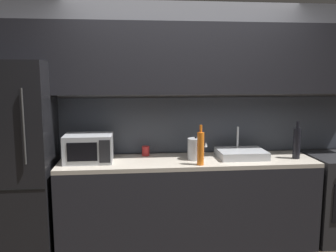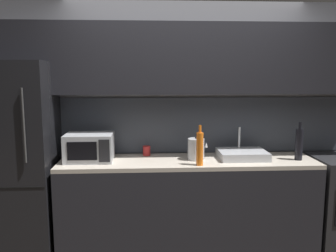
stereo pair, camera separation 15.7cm
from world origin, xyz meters
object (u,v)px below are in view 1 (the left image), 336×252
(mug_red, at_px, (146,151))
(wine_bottle_orange, at_px, (201,148))
(microwave, at_px, (89,148))
(refrigerator, at_px, (17,160))
(kettle, at_px, (196,149))
(wine_bottle_dark, at_px, (297,143))

(mug_red, bearing_deg, wine_bottle_orange, -40.74)
(microwave, bearing_deg, mug_red, 19.16)
(refrigerator, xyz_separation_m, wine_bottle_orange, (1.74, -0.22, 0.13))
(microwave, bearing_deg, wine_bottle_orange, -12.52)
(wine_bottle_orange, height_order, mug_red, wine_bottle_orange)
(wine_bottle_orange, bearing_deg, microwave, 167.48)
(refrigerator, bearing_deg, kettle, 0.15)
(wine_bottle_dark, relative_size, wine_bottle_orange, 1.00)
(kettle, bearing_deg, microwave, 179.25)
(microwave, height_order, wine_bottle_dark, wine_bottle_dark)
(refrigerator, bearing_deg, wine_bottle_dark, -1.36)
(kettle, relative_size, wine_bottle_dark, 0.62)
(microwave, distance_m, wine_bottle_dark, 2.08)
(refrigerator, distance_m, kettle, 1.74)
(refrigerator, distance_m, mug_red, 1.26)
(kettle, relative_size, mug_red, 2.36)
(refrigerator, distance_m, microwave, 0.69)
(mug_red, bearing_deg, wine_bottle_dark, -10.43)
(refrigerator, distance_m, wine_bottle_dark, 2.76)
(microwave, xyz_separation_m, wine_bottle_dark, (2.08, -0.08, 0.03))
(refrigerator, height_order, microwave, refrigerator)
(refrigerator, bearing_deg, mug_red, 9.76)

